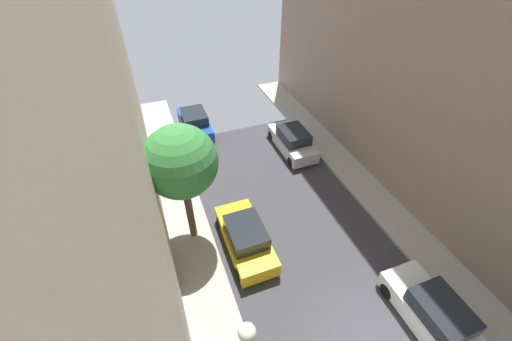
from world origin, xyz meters
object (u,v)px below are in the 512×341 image
object	(u,v)px
parked_car_left_3	(246,237)
potted_plant_0	(155,150)
parked_car_right_4	(292,141)
street_tree_2	(180,162)
parked_car_left_4	(195,122)
parked_car_right_3	(435,315)

from	to	relation	value
parked_car_left_3	potted_plant_0	size ratio (longest dim) A/B	4.57
parked_car_right_4	street_tree_2	xyz separation A→B (m)	(-7.53, -4.73, 3.86)
parked_car_left_3	parked_car_left_4	xyz separation A→B (m)	(0.00, 10.73, 0.00)
street_tree_2	potted_plant_0	distance (m)	7.95
parked_car_left_4	parked_car_right_4	xyz separation A→B (m)	(5.40, -4.46, 0.00)
parked_car_left_3	street_tree_2	size ratio (longest dim) A/B	0.70
parked_car_left_4	parked_car_left_3	bearing A→B (deg)	-90.00
parked_car_right_3	parked_car_right_4	size ratio (longest dim) A/B	1.00
parked_car_left_4	potted_plant_0	distance (m)	3.81
parked_car_left_3	parked_car_left_4	bearing A→B (deg)	90.00
parked_car_left_4	parked_car_right_4	distance (m)	7.00
parked_car_right_4	potted_plant_0	bearing A→B (deg)	165.72
parked_car_left_3	street_tree_2	bearing A→B (deg)	144.14
parked_car_right_4	street_tree_2	distance (m)	9.69
parked_car_left_4	parked_car_right_4	world-z (taller)	same
parked_car_left_3	potted_plant_0	world-z (taller)	parked_car_left_3
street_tree_2	parked_car_left_4	bearing A→B (deg)	76.92
parked_car_right_3	parked_car_right_4	world-z (taller)	same
street_tree_2	potted_plant_0	size ratio (longest dim) A/B	6.52
parked_car_left_4	street_tree_2	world-z (taller)	street_tree_2
parked_car_left_4	street_tree_2	bearing A→B (deg)	-103.08
parked_car_left_4	street_tree_2	xyz separation A→B (m)	(-2.13, -9.19, 3.86)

